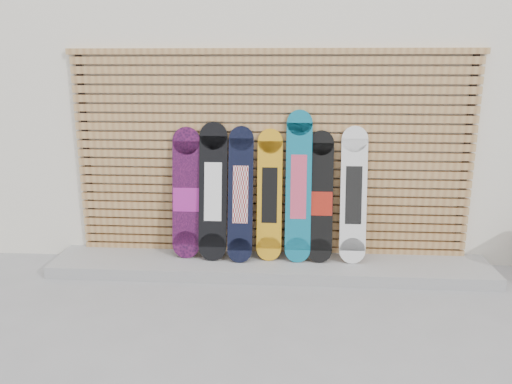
{
  "coord_description": "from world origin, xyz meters",
  "views": [
    {
      "loc": [
        0.03,
        -4.25,
        2.14
      ],
      "look_at": [
        -0.3,
        0.75,
        0.85
      ],
      "focal_mm": 35.0,
      "sensor_mm": 36.0,
      "label": 1
    }
  ],
  "objects_px": {
    "snowboard_0": "(186,194)",
    "snowboard_2": "(240,194)",
    "snowboard_1": "(213,192)",
    "snowboard_3": "(270,195)",
    "snowboard_6": "(354,195)",
    "snowboard_5": "(320,198)",
    "snowboard_4": "(299,187)"
  },
  "relations": [
    {
      "from": "snowboard_3",
      "to": "snowboard_5",
      "type": "relative_size",
      "value": 1.01
    },
    {
      "from": "snowboard_1",
      "to": "snowboard_2",
      "type": "distance_m",
      "value": 0.29
    },
    {
      "from": "snowboard_1",
      "to": "snowboard_6",
      "type": "xyz_separation_m",
      "value": [
        1.46,
        0.01,
        -0.02
      ]
    },
    {
      "from": "snowboard_4",
      "to": "snowboard_1",
      "type": "bearing_deg",
      "value": -179.44
    },
    {
      "from": "snowboard_1",
      "to": "snowboard_4",
      "type": "relative_size",
      "value": 0.92
    },
    {
      "from": "snowboard_3",
      "to": "snowboard_5",
      "type": "distance_m",
      "value": 0.53
    },
    {
      "from": "snowboard_1",
      "to": "snowboard_3",
      "type": "bearing_deg",
      "value": 2.21
    },
    {
      "from": "snowboard_3",
      "to": "snowboard_0",
      "type": "bearing_deg",
      "value": 179.77
    },
    {
      "from": "snowboard_2",
      "to": "snowboard_6",
      "type": "height_order",
      "value": "snowboard_6"
    },
    {
      "from": "snowboard_6",
      "to": "snowboard_3",
      "type": "bearing_deg",
      "value": 179.3
    },
    {
      "from": "snowboard_2",
      "to": "snowboard_3",
      "type": "xyz_separation_m",
      "value": [
        0.3,
        0.04,
        -0.01
      ]
    },
    {
      "from": "snowboard_0",
      "to": "snowboard_2",
      "type": "bearing_deg",
      "value": -4.22
    },
    {
      "from": "snowboard_1",
      "to": "snowboard_0",
      "type": "bearing_deg",
      "value": 174.81
    },
    {
      "from": "snowboard_1",
      "to": "snowboard_5",
      "type": "relative_size",
      "value": 1.06
    },
    {
      "from": "snowboard_4",
      "to": "snowboard_6",
      "type": "xyz_separation_m",
      "value": [
        0.57,
        0.0,
        -0.08
      ]
    },
    {
      "from": "snowboard_5",
      "to": "snowboard_6",
      "type": "bearing_deg",
      "value": 0.56
    },
    {
      "from": "snowboard_1",
      "to": "snowboard_3",
      "type": "relative_size",
      "value": 1.05
    },
    {
      "from": "snowboard_2",
      "to": "snowboard_6",
      "type": "bearing_deg",
      "value": 1.4
    },
    {
      "from": "snowboard_1",
      "to": "snowboard_5",
      "type": "bearing_deg",
      "value": 0.45
    },
    {
      "from": "snowboard_0",
      "to": "snowboard_6",
      "type": "xyz_separation_m",
      "value": [
        1.76,
        -0.01,
        0.02
      ]
    },
    {
      "from": "snowboard_5",
      "to": "snowboard_0",
      "type": "bearing_deg",
      "value": 179.29
    },
    {
      "from": "snowboard_4",
      "to": "snowboard_6",
      "type": "bearing_deg",
      "value": 0.36
    },
    {
      "from": "snowboard_5",
      "to": "snowboard_2",
      "type": "bearing_deg",
      "value": -178.25
    },
    {
      "from": "snowboard_4",
      "to": "snowboard_6",
      "type": "distance_m",
      "value": 0.58
    },
    {
      "from": "snowboard_1",
      "to": "snowboard_2",
      "type": "relative_size",
      "value": 1.03
    },
    {
      "from": "snowboard_4",
      "to": "snowboard_6",
      "type": "height_order",
      "value": "snowboard_4"
    },
    {
      "from": "snowboard_0",
      "to": "snowboard_3",
      "type": "height_order",
      "value": "snowboard_0"
    },
    {
      "from": "snowboard_0",
      "to": "snowboard_2",
      "type": "xyz_separation_m",
      "value": [
        0.58,
        -0.04,
        0.02
      ]
    },
    {
      "from": "snowboard_0",
      "to": "snowboard_1",
      "type": "bearing_deg",
      "value": -5.19
    },
    {
      "from": "snowboard_0",
      "to": "snowboard_2",
      "type": "height_order",
      "value": "snowboard_2"
    },
    {
      "from": "snowboard_0",
      "to": "snowboard_5",
      "type": "xyz_separation_m",
      "value": [
        1.42,
        -0.02,
        -0.01
      ]
    },
    {
      "from": "snowboard_4",
      "to": "snowboard_5",
      "type": "relative_size",
      "value": 1.15
    }
  ]
}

